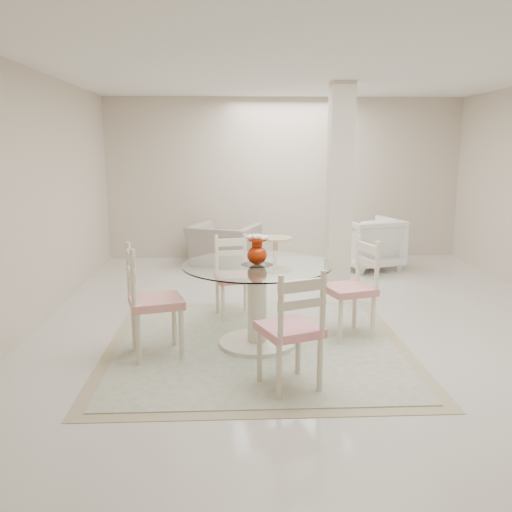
{
  "coord_description": "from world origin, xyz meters",
  "views": [
    {
      "loc": [
        -0.93,
        -5.74,
        1.91
      ],
      "look_at": [
        -0.68,
        -0.58,
        0.85
      ],
      "focal_mm": 38.0,
      "sensor_mm": 36.0,
      "label": 1
    }
  ],
  "objects_px": {
    "dining_chair_west": "(147,293)",
    "dining_chair_south": "(294,322)",
    "dining_chair_east": "(355,281)",
    "dining_chair_north": "(233,270)",
    "red_vase": "(257,250)",
    "armchair_white": "(368,243)",
    "side_table": "(275,256)",
    "dining_table": "(257,305)",
    "column": "(339,189)",
    "recliner_taupe": "(224,245)"
  },
  "relations": [
    {
      "from": "dining_chair_west",
      "to": "dining_chair_south",
      "type": "height_order",
      "value": "dining_chair_west"
    },
    {
      "from": "dining_chair_east",
      "to": "dining_chair_west",
      "type": "xyz_separation_m",
      "value": [
        -1.99,
        -0.46,
        0.03
      ]
    },
    {
      "from": "dining_chair_east",
      "to": "dining_chair_north",
      "type": "distance_m",
      "value": 1.44
    },
    {
      "from": "red_vase",
      "to": "dining_chair_west",
      "type": "distance_m",
      "value": 1.08
    },
    {
      "from": "armchair_white",
      "to": "side_table",
      "type": "xyz_separation_m",
      "value": [
        -1.48,
        -0.15,
        -0.16
      ]
    },
    {
      "from": "red_vase",
      "to": "dining_chair_south",
      "type": "bearing_deg",
      "value": -76.74
    },
    {
      "from": "dining_table",
      "to": "dining_chair_west",
      "type": "bearing_deg",
      "value": -167.08
    },
    {
      "from": "dining_chair_west",
      "to": "side_table",
      "type": "relative_size",
      "value": 2.16
    },
    {
      "from": "side_table",
      "to": "dining_table",
      "type": "bearing_deg",
      "value": -97.9
    },
    {
      "from": "dining_chair_east",
      "to": "dining_chair_west",
      "type": "height_order",
      "value": "dining_chair_west"
    },
    {
      "from": "dining_chair_north",
      "to": "side_table",
      "type": "xyz_separation_m",
      "value": [
        0.66,
        2.17,
        -0.29
      ]
    },
    {
      "from": "dining_chair_east",
      "to": "armchair_white",
      "type": "xyz_separation_m",
      "value": [
        0.92,
        3.09,
        -0.18
      ]
    },
    {
      "from": "column",
      "to": "dining_chair_east",
      "type": "xyz_separation_m",
      "value": [
        -0.19,
        -1.85,
        -0.77
      ]
    },
    {
      "from": "recliner_taupe",
      "to": "dining_chair_north",
      "type": "bearing_deg",
      "value": 115.08
    },
    {
      "from": "column",
      "to": "dining_chair_west",
      "type": "height_order",
      "value": "column"
    },
    {
      "from": "dining_chair_east",
      "to": "armchair_white",
      "type": "relative_size",
      "value": 1.24
    },
    {
      "from": "side_table",
      "to": "armchair_white",
      "type": "bearing_deg",
      "value": 5.89
    },
    {
      "from": "dining_chair_west",
      "to": "side_table",
      "type": "distance_m",
      "value": 3.7
    },
    {
      "from": "dining_chair_north",
      "to": "dining_table",
      "type": "bearing_deg",
      "value": -89.02
    },
    {
      "from": "dining_table",
      "to": "dining_chair_south",
      "type": "bearing_deg",
      "value": -76.68
    },
    {
      "from": "armchair_white",
      "to": "dining_chair_west",
      "type": "bearing_deg",
      "value": 33.47
    },
    {
      "from": "dining_chair_west",
      "to": "column",
      "type": "bearing_deg",
      "value": -58.88
    },
    {
      "from": "armchair_white",
      "to": "side_table",
      "type": "distance_m",
      "value": 1.49
    },
    {
      "from": "dining_chair_north",
      "to": "dining_chair_east",
      "type": "bearing_deg",
      "value": -43.67
    },
    {
      "from": "recliner_taupe",
      "to": "red_vase",
      "type": "bearing_deg",
      "value": 117.8
    },
    {
      "from": "column",
      "to": "dining_chair_west",
      "type": "relative_size",
      "value": 2.34
    },
    {
      "from": "dining_table",
      "to": "recliner_taupe",
      "type": "relative_size",
      "value": 1.38
    },
    {
      "from": "side_table",
      "to": "dining_chair_east",
      "type": "bearing_deg",
      "value": -79.26
    },
    {
      "from": "dining_chair_east",
      "to": "recliner_taupe",
      "type": "height_order",
      "value": "dining_chair_east"
    },
    {
      "from": "recliner_taupe",
      "to": "side_table",
      "type": "distance_m",
      "value": 0.93
    },
    {
      "from": "dining_chair_east",
      "to": "dining_chair_north",
      "type": "bearing_deg",
      "value": -138.79
    },
    {
      "from": "red_vase",
      "to": "dining_chair_east",
      "type": "bearing_deg",
      "value": 12.83
    },
    {
      "from": "dining_chair_south",
      "to": "recliner_taupe",
      "type": "distance_m",
      "value": 4.68
    },
    {
      "from": "dining_chair_west",
      "to": "recliner_taupe",
      "type": "xyz_separation_m",
      "value": [
        0.64,
        3.87,
        -0.28
      ]
    },
    {
      "from": "column",
      "to": "dining_chair_north",
      "type": "bearing_deg",
      "value": -142.32
    },
    {
      "from": "dining_table",
      "to": "dining_chair_east",
      "type": "bearing_deg",
      "value": 13.01
    },
    {
      "from": "dining_chair_west",
      "to": "armchair_white",
      "type": "bearing_deg",
      "value": -54.9
    },
    {
      "from": "dining_chair_east",
      "to": "column",
      "type": "bearing_deg",
      "value": 157.4
    },
    {
      "from": "dining_table",
      "to": "side_table",
      "type": "bearing_deg",
      "value": 82.1
    },
    {
      "from": "dining_table",
      "to": "dining_chair_south",
      "type": "relative_size",
      "value": 1.29
    },
    {
      "from": "red_vase",
      "to": "side_table",
      "type": "height_order",
      "value": "red_vase"
    },
    {
      "from": "dining_table",
      "to": "dining_chair_north",
      "type": "height_order",
      "value": "dining_chair_north"
    },
    {
      "from": "side_table",
      "to": "dining_chair_north",
      "type": "bearing_deg",
      "value": -106.93
    },
    {
      "from": "dining_chair_north",
      "to": "dining_chair_west",
      "type": "bearing_deg",
      "value": -134.14
    },
    {
      "from": "column",
      "to": "armchair_white",
      "type": "bearing_deg",
      "value": 59.37
    },
    {
      "from": "red_vase",
      "to": "dining_chair_east",
      "type": "height_order",
      "value": "dining_chair_east"
    },
    {
      "from": "dining_chair_east",
      "to": "recliner_taupe",
      "type": "distance_m",
      "value": 3.68
    },
    {
      "from": "recliner_taupe",
      "to": "dining_chair_south",
      "type": "bearing_deg",
      "value": 119.47
    },
    {
      "from": "dining_chair_south",
      "to": "armchair_white",
      "type": "height_order",
      "value": "dining_chair_south"
    },
    {
      "from": "column",
      "to": "recliner_taupe",
      "type": "height_order",
      "value": "column"
    }
  ]
}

